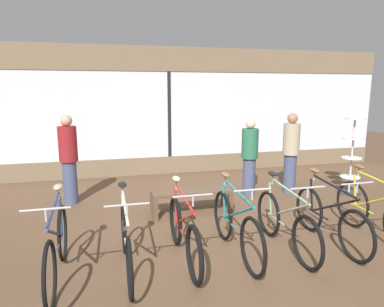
{
  "coord_description": "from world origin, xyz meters",
  "views": [
    {
      "loc": [
        -1.59,
        -4.41,
        2.16
      ],
      "look_at": [
        0.0,
        1.83,
        0.95
      ],
      "focal_mm": 32.0,
      "sensor_mm": 36.0,
      "label": 1
    }
  ],
  "objects": [
    {
      "name": "bicycle_far_right",
      "position": [
        2.17,
        -0.48,
        0.41
      ],
      "size": [
        0.46,
        1.73,
        1.05
      ],
      "color": "black",
      "rests_on": "ground_plane"
    },
    {
      "name": "bicycle_center_right",
      "position": [
        0.72,
        -0.48,
        0.38
      ],
      "size": [
        0.46,
        1.7,
        1.02
      ],
      "color": "black",
      "rests_on": "ground_plane"
    },
    {
      "name": "bicycle_far_left",
      "position": [
        -2.18,
        -0.54,
        0.4
      ],
      "size": [
        0.46,
        1.78,
        1.04
      ],
      "color": "black",
      "rests_on": "ground_plane"
    },
    {
      "name": "bicycle_left",
      "position": [
        -1.41,
        -0.53,
        0.38
      ],
      "size": [
        0.46,
        1.73,
        1.01
      ],
      "color": "black",
      "rests_on": "ground_plane"
    },
    {
      "name": "bicycle_center_left",
      "position": [
        -0.69,
        -0.44,
        0.37
      ],
      "size": [
        0.46,
        1.72,
        1.02
      ],
      "color": "black",
      "rests_on": "ground_plane"
    },
    {
      "name": "customer_mid_floor",
      "position": [
        -2.28,
        2.28,
        0.89
      ],
      "size": [
        0.48,
        0.48,
        1.7
      ],
      "color": "#424C6B",
      "rests_on": "ground_plane"
    },
    {
      "name": "display_bench",
      "position": [
        -0.18,
        1.16,
        0.36
      ],
      "size": [
        1.4,
        0.44,
        0.43
      ],
      "color": "brown",
      "rests_on": "ground_plane"
    },
    {
      "name": "accessory_rack",
      "position": [
        3.35,
        1.52,
        0.69
      ],
      "size": [
        0.48,
        0.48,
        1.67
      ],
      "color": "#333333",
      "rests_on": "ground_plane"
    },
    {
      "name": "customer_near_rack",
      "position": [
        2.15,
        1.89,
        0.88
      ],
      "size": [
        0.41,
        0.41,
        1.68
      ],
      "color": "#424C6B",
      "rests_on": "ground_plane"
    },
    {
      "name": "customer_by_window",
      "position": [
        1.26,
        1.98,
        0.82
      ],
      "size": [
        0.4,
        0.4,
        1.57
      ],
      "color": "#424C6B",
      "rests_on": "ground_plane"
    },
    {
      "name": "bicycle_right",
      "position": [
        1.41,
        -0.47,
        0.38
      ],
      "size": [
        0.46,
        1.72,
        1.02
      ],
      "color": "black",
      "rests_on": "ground_plane"
    },
    {
      "name": "bicycle_center",
      "position": [
        0.01,
        -0.45,
        0.39
      ],
      "size": [
        0.46,
        1.75,
        1.04
      ],
      "color": "black",
      "rests_on": "ground_plane"
    },
    {
      "name": "shop_back_wall",
      "position": [
        0.0,
        4.19,
        1.64
      ],
      "size": [
        12.0,
        0.08,
        3.2
      ],
      "color": "#7A664C",
      "rests_on": "ground_plane"
    },
    {
      "name": "ground_plane",
      "position": [
        0.0,
        0.0,
        0.0
      ],
      "size": [
        24.0,
        24.0,
        0.0
      ],
      "primitive_type": "plane",
      "color": "brown"
    }
  ]
}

